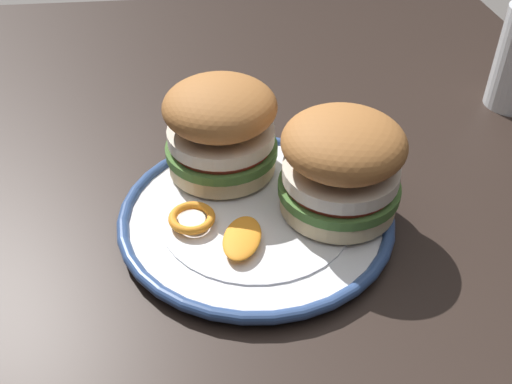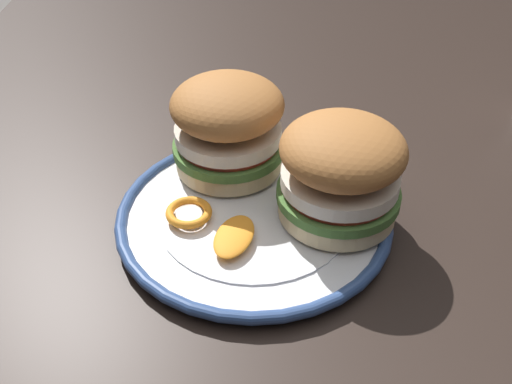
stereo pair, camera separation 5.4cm
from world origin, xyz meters
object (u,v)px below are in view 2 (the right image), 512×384
object	(u,v)px
dining_table	(264,276)
sandwich_half_right	(343,170)
sandwich_half_left	(230,124)
dinner_plate	(256,216)

from	to	relation	value
dining_table	sandwich_half_right	xyz separation A→B (m)	(0.02, 0.07, 0.17)
sandwich_half_left	sandwich_half_right	distance (m)	0.13
dining_table	sandwich_half_right	distance (m)	0.19
dinner_plate	sandwich_half_right	distance (m)	0.10
dining_table	sandwich_half_left	bearing A→B (deg)	-144.34
dining_table	dinner_plate	distance (m)	0.11
dinner_plate	sandwich_half_left	bearing A→B (deg)	-159.42
dinner_plate	sandwich_half_left	distance (m)	0.10
dining_table	sandwich_half_right	size ratio (longest dim) A/B	7.68
dining_table	sandwich_half_left	xyz separation A→B (m)	(-0.05, -0.04, 0.17)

